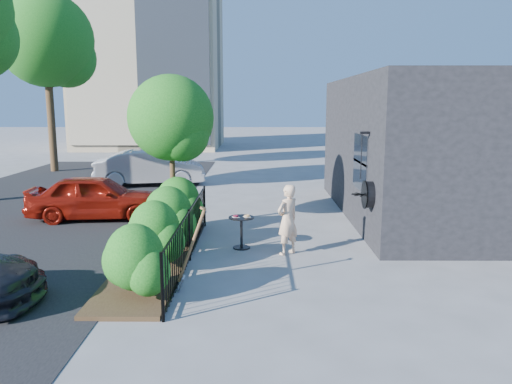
{
  "coord_description": "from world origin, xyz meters",
  "views": [
    {
      "loc": [
        -0.06,
        -10.08,
        3.26
      ],
      "look_at": [
        -0.11,
        1.5,
        1.2
      ],
      "focal_mm": 35.0,
      "sensor_mm": 36.0,
      "label": 1
    }
  ],
  "objects_px": {
    "street_tree_far": "(47,46)",
    "cafe_table": "(241,227)",
    "car_red": "(96,197)",
    "patio_tree": "(173,123)",
    "woman": "(288,220)",
    "car_silver": "(150,168)",
    "shovel": "(190,254)"
  },
  "relations": [
    {
      "from": "shovel",
      "to": "car_red",
      "type": "relative_size",
      "value": 0.41
    },
    {
      "from": "street_tree_far",
      "to": "car_red",
      "type": "bearing_deg",
      "value": -62.55
    },
    {
      "from": "cafe_table",
      "to": "car_red",
      "type": "bearing_deg",
      "value": 145.44
    },
    {
      "from": "cafe_table",
      "to": "car_red",
      "type": "height_order",
      "value": "car_red"
    },
    {
      "from": "patio_tree",
      "to": "car_silver",
      "type": "xyz_separation_m",
      "value": [
        -2.18,
        7.06,
        -2.05
      ]
    },
    {
      "from": "woman",
      "to": "car_silver",
      "type": "bearing_deg",
      "value": -102.63
    },
    {
      "from": "patio_tree",
      "to": "car_red",
      "type": "distance_m",
      "value": 3.4
    },
    {
      "from": "woman",
      "to": "shovel",
      "type": "bearing_deg",
      "value": 9.25
    },
    {
      "from": "woman",
      "to": "cafe_table",
      "type": "bearing_deg",
      "value": -63.65
    },
    {
      "from": "woman",
      "to": "shovel",
      "type": "xyz_separation_m",
      "value": [
        -1.84,
        -2.19,
        -0.09
      ]
    },
    {
      "from": "car_red",
      "to": "woman",
      "type": "bearing_deg",
      "value": -127.58
    },
    {
      "from": "woman",
      "to": "car_red",
      "type": "xyz_separation_m",
      "value": [
        -5.25,
        3.34,
        -0.13
      ]
    },
    {
      "from": "car_red",
      "to": "car_silver",
      "type": "distance_m",
      "value": 6.0
    },
    {
      "from": "woman",
      "to": "shovel",
      "type": "relative_size",
      "value": 1.0
    },
    {
      "from": "cafe_table",
      "to": "car_red",
      "type": "relative_size",
      "value": 0.21
    },
    {
      "from": "car_red",
      "to": "car_silver",
      "type": "relative_size",
      "value": 0.87
    },
    {
      "from": "street_tree_far",
      "to": "car_red",
      "type": "xyz_separation_m",
      "value": [
        5.26,
        -10.13,
        -5.28
      ]
    },
    {
      "from": "woman",
      "to": "car_silver",
      "type": "height_order",
      "value": "woman"
    },
    {
      "from": "street_tree_far",
      "to": "cafe_table",
      "type": "height_order",
      "value": "street_tree_far"
    },
    {
      "from": "woman",
      "to": "patio_tree",
      "type": "bearing_deg",
      "value": -79.78
    },
    {
      "from": "patio_tree",
      "to": "car_red",
      "type": "relative_size",
      "value": 1.05
    },
    {
      "from": "street_tree_far",
      "to": "woman",
      "type": "height_order",
      "value": "street_tree_far"
    },
    {
      "from": "car_silver",
      "to": "woman",
      "type": "bearing_deg",
      "value": -161.41
    },
    {
      "from": "car_red",
      "to": "patio_tree",
      "type": "bearing_deg",
      "value": -118.71
    },
    {
      "from": "patio_tree",
      "to": "car_red",
      "type": "bearing_deg",
      "value": 156.37
    },
    {
      "from": "car_red",
      "to": "street_tree_far",
      "type": "bearing_deg",
      "value": 22.36
    },
    {
      "from": "woman",
      "to": "car_red",
      "type": "bearing_deg",
      "value": -73.28
    },
    {
      "from": "woman",
      "to": "car_silver",
      "type": "relative_size",
      "value": 0.36
    },
    {
      "from": "street_tree_far",
      "to": "car_silver",
      "type": "xyz_separation_m",
      "value": [
        5.52,
        -4.14,
        -5.2
      ]
    },
    {
      "from": "patio_tree",
      "to": "cafe_table",
      "type": "bearing_deg",
      "value": -45.86
    },
    {
      "from": "cafe_table",
      "to": "car_silver",
      "type": "height_order",
      "value": "car_silver"
    },
    {
      "from": "street_tree_far",
      "to": "car_silver",
      "type": "height_order",
      "value": "street_tree_far"
    }
  ]
}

